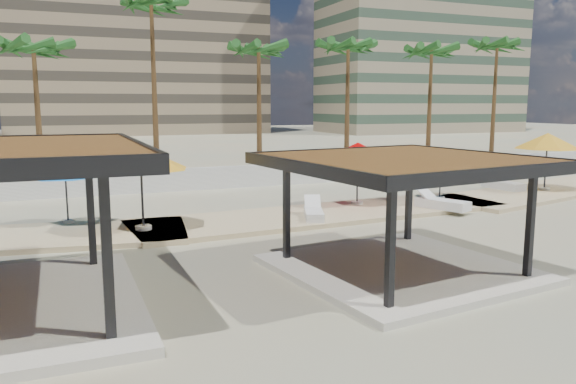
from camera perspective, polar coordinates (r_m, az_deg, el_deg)
name	(u,v)px	position (r m, az deg, el deg)	size (l,w,h in m)	color
ground	(375,266)	(16.22, 8.86, -7.46)	(200.00, 200.00, 0.00)	tan
promenade	(322,212)	(23.70, 3.45, -2.01)	(44.45, 7.97, 0.24)	#C6B284
boundary_wall	(222,178)	(30.65, -6.71, 1.46)	(56.00, 0.30, 1.20)	silver
building_mid	(137,40)	(92.60, -15.11, 14.65)	(38.00, 16.00, 30.40)	#847259
building_east	(422,25)	(97.96, 13.47, 16.14)	(32.00, 15.00, 36.40)	gray
pavilion_central	(402,204)	(15.33, 11.50, -1.18)	(7.03, 7.03, 3.19)	beige
umbrella_b	(141,158)	(20.03, -14.75, 3.33)	(3.73, 3.73, 2.93)	beige
umbrella_c	(358,151)	(24.62, 7.11, 4.14)	(3.95, 3.95, 2.72)	beige
umbrella_d	(441,154)	(26.73, 15.31, 3.72)	(3.01, 3.01, 2.43)	beige
umbrella_e	(548,141)	(31.41, 24.86, 4.72)	(4.37, 4.37, 2.93)	beige
umbrella_f	(65,168)	(22.15, -21.72, 2.24)	(3.04, 3.04, 2.36)	beige
lounger_b	(314,213)	(21.73, 2.63, -2.18)	(1.33, 2.13, 0.77)	silver
lounger_c	(441,203)	(24.57, 15.31, -1.12)	(1.63, 2.51, 0.91)	silver
lounger_d	(502,184)	(31.29, 20.93, 0.72)	(1.00, 2.50, 0.92)	silver
palm_c	(34,54)	(31.50, -24.42, 12.69)	(3.00, 3.00, 8.14)	brown
palm_d	(151,12)	(32.97, -13.70, 17.31)	(3.00, 3.00, 10.75)	brown
palm_e	(259,55)	(33.70, -3.00, 13.77)	(3.00, 3.00, 8.52)	brown
palm_f	(348,52)	(36.33, 6.13, 13.98)	(3.00, 3.00, 8.92)	brown
palm_g	(432,56)	(39.18, 14.37, 13.21)	(3.00, 3.00, 8.80)	brown
palm_h	(497,51)	(43.49, 20.46, 13.32)	(3.00, 3.00, 9.47)	brown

